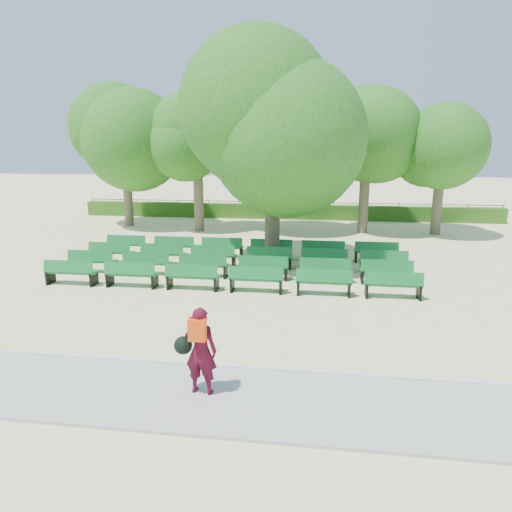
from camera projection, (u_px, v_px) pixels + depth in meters
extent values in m
plane|color=beige|center=(252.00, 281.00, 15.19)|extent=(120.00, 120.00, 0.00)
cube|color=#AAAAA6|center=(190.00, 397.00, 8.06)|extent=(30.00, 2.20, 0.06)
cube|color=silver|center=(206.00, 366.00, 9.16)|extent=(30.00, 0.12, 0.10)
cube|color=#2C5B17|center=(285.00, 212.00, 28.58)|extent=(26.00, 0.70, 0.90)
cube|color=#126B2C|center=(238.00, 261.00, 16.21)|extent=(1.67, 0.52, 0.06)
cube|color=#126B2C|center=(237.00, 256.00, 15.97)|extent=(1.66, 0.19, 0.39)
cylinder|color=brown|center=(272.00, 218.00, 17.62)|extent=(0.59, 0.59, 3.34)
ellipsoid|color=#29691C|center=(273.00, 134.00, 16.90)|extent=(5.39, 5.39, 4.85)
imported|color=#460A1A|center=(201.00, 351.00, 7.96)|extent=(0.62, 0.44, 1.60)
cube|color=#E8420C|center=(197.00, 330.00, 7.69)|extent=(0.30, 0.15, 0.37)
sphere|color=black|center=(183.00, 345.00, 7.93)|extent=(0.32, 0.32, 0.32)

